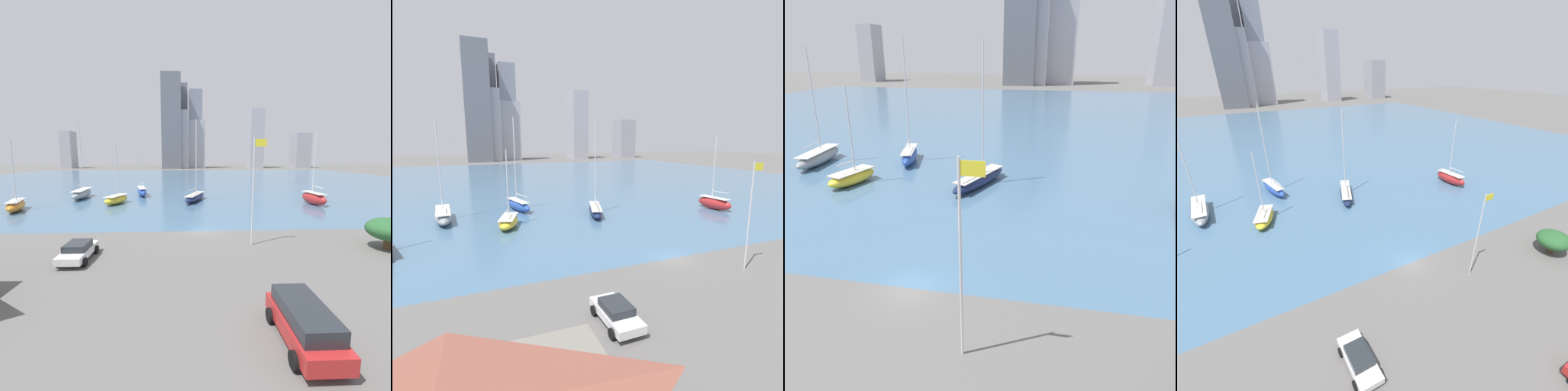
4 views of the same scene
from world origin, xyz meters
TOP-DOWN VIEW (x-y plane):
  - ground_plane at (0.00, 0.00)m, footprint 500.00×500.00m
  - harbor_water at (0.00, 70.00)m, footprint 180.00×140.00m
  - flag_pole at (4.80, -4.96)m, footprint 1.24×0.14m
  - distant_city_skyline at (9.61, 170.73)m, footprint 188.52×23.02m
  - sailboat_yellow at (-14.46, 18.80)m, footprint 4.44×7.20m
  - sailboat_navy at (0.34, 21.14)m, footprint 5.53×10.65m
  - sailboat_blue at (-11.31, 29.09)m, footprint 3.83×8.82m
  - sailboat_gray at (-23.35, 25.83)m, footprint 3.12×10.54m

SIDE VIEW (x-z plane):
  - ground_plane at x=0.00m, z-range 0.00..0.00m
  - harbor_water at x=0.00m, z-range 0.00..0.00m
  - sailboat_navy at x=0.34m, z-range -7.06..8.80m
  - sailboat_yellow at x=-14.46m, z-range -4.70..6.47m
  - sailboat_gray at x=-23.35m, z-range -6.67..8.74m
  - sailboat_blue at x=-11.31m, z-range -7.11..9.30m
  - flag_pole at x=4.80m, z-range 0.48..11.01m
  - distant_city_skyline at x=9.61m, z-range -8.75..57.53m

